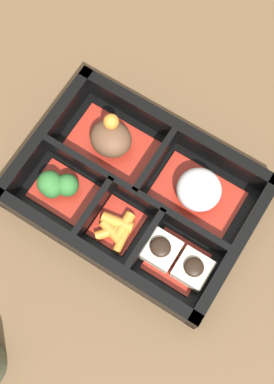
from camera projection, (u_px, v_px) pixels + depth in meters
The scene contains 8 objects.
ground_plane at pixel (137, 198), 0.68m from camera, with size 3.00×3.00×0.00m, color brown.
bento_base at pixel (137, 197), 0.67m from camera, with size 0.28×0.20×0.01m.
bento_rim at pixel (136, 194), 0.65m from camera, with size 0.28×0.20×0.05m.
bowl_stew at pixel (111, 140), 0.67m from camera, with size 0.11×0.07×0.05m.
bowl_rice at pixel (198, 191), 0.65m from camera, with size 0.11×0.07×0.05m.
bowl_greens at pixel (57, 186), 0.65m from camera, with size 0.08×0.06×0.04m.
bowl_carrots at pixel (120, 229), 0.64m from camera, with size 0.05×0.06×0.02m.
bowl_tofu at pixel (176, 259), 0.63m from camera, with size 0.08×0.06×0.04m.
Camera 1 is at (0.10, -0.16, 0.65)m, focal length 50.00 mm.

